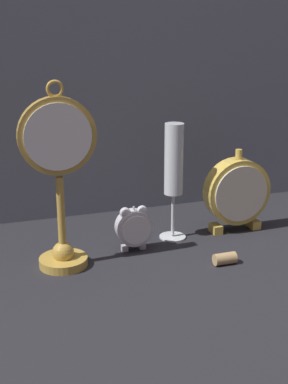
% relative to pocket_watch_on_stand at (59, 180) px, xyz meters
% --- Properties ---
extents(ground_plane, '(4.00, 4.00, 0.00)m').
position_rel_pocket_watch_on_stand_xyz_m(ground_plane, '(0.16, -0.07, -0.16)').
color(ground_plane, '#232328').
extents(fabric_backdrop_drape, '(1.56, 0.01, 0.80)m').
position_rel_pocket_watch_on_stand_xyz_m(fabric_backdrop_drape, '(0.16, 0.26, 0.24)').
color(fabric_backdrop_drape, slate).
rests_on(fabric_backdrop_drape, ground_plane).
extents(pocket_watch_on_stand, '(0.14, 0.09, 0.34)m').
position_rel_pocket_watch_on_stand_xyz_m(pocket_watch_on_stand, '(0.00, 0.00, 0.00)').
color(pocket_watch_on_stand, gold).
rests_on(pocket_watch_on_stand, ground_plane).
extents(alarm_clock_twin_bell, '(0.07, 0.03, 0.09)m').
position_rel_pocket_watch_on_stand_xyz_m(alarm_clock_twin_bell, '(0.14, 0.03, -0.11)').
color(alarm_clock_twin_bell, silver).
rests_on(alarm_clock_twin_bell, ground_plane).
extents(mantel_clock_silver, '(0.14, 0.04, 0.18)m').
position_rel_pocket_watch_on_stand_xyz_m(mantel_clock_silver, '(0.38, 0.05, -0.08)').
color(mantel_clock_silver, gold).
rests_on(mantel_clock_silver, ground_plane).
extents(champagne_flute, '(0.05, 0.05, 0.24)m').
position_rel_pocket_watch_on_stand_xyz_m(champagne_flute, '(0.24, 0.06, -0.01)').
color(champagne_flute, silver).
rests_on(champagne_flute, ground_plane).
extents(wine_cork, '(0.04, 0.02, 0.02)m').
position_rel_pocket_watch_on_stand_xyz_m(wine_cork, '(0.28, -0.09, -0.15)').
color(wine_cork, tan).
rests_on(wine_cork, ground_plane).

